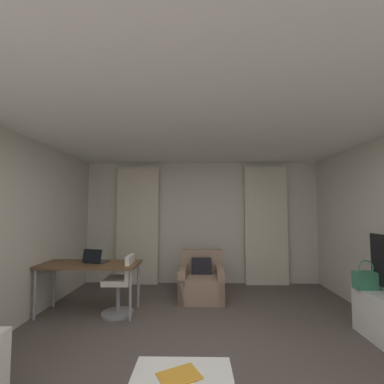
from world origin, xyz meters
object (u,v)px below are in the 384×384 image
at_px(laptop, 95,260).
at_px(magazine_open, 179,376).
at_px(desk, 90,267).
at_px(handbag_primary, 367,280).
at_px(desk_chair, 121,288).
at_px(armchair, 202,282).

xyz_separation_m(laptop, magazine_open, (1.46, -2.13, -0.39)).
relative_size(desk, laptop, 3.98).
height_order(laptop, handbag_primary, laptop).
xyz_separation_m(desk_chair, laptop, (-0.43, 0.06, 0.40)).
relative_size(armchair, handbag_primary, 2.21).
height_order(armchair, desk, armchair).
bearing_deg(laptop, magazine_open, -55.64).
relative_size(magazine_open, handbag_primary, 0.93).
bearing_deg(magazine_open, desk_chair, 116.41).
height_order(armchair, laptop, laptop).
distance_m(desk_chair, handbag_primary, 3.38).
bearing_deg(handbag_primary, laptop, 170.91).
distance_m(desk, handbag_primary, 3.87).
bearing_deg(handbag_primary, desk_chair, 170.83).
bearing_deg(laptop, handbag_primary, -9.09).
height_order(armchair, magazine_open, armchair).
bearing_deg(desk, magazine_open, -54.26).
bearing_deg(laptop, desk_chair, -8.41).
height_order(desk, desk_chair, desk_chair).
xyz_separation_m(desk, magazine_open, (1.52, -2.11, -0.28)).
bearing_deg(armchair, magazine_open, -94.15).
distance_m(desk, desk_chair, 0.58).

